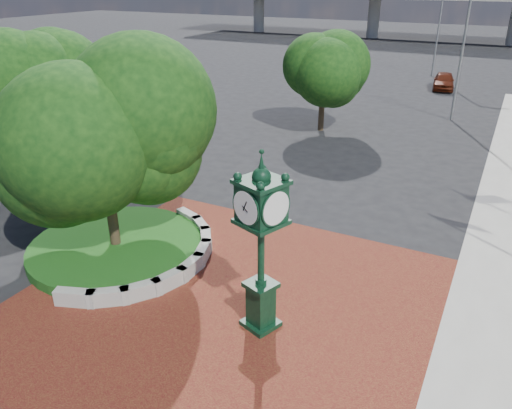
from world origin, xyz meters
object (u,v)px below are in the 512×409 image
object	(u,v)px
post_clock	(261,238)
parked_car	(444,81)
street_lamp_far	(443,14)
street_lamp_near	(468,37)

from	to	relation	value
post_clock	parked_car	world-z (taller)	post_clock
post_clock	street_lamp_far	distance (m)	42.02
post_clock	street_lamp_far	xyz separation A→B (m)	(-2.14, 41.86, 2.90)
parked_car	street_lamp_far	bearing A→B (deg)	98.48
post_clock	street_lamp_near	bearing A→B (deg)	85.89
post_clock	street_lamp_far	size ratio (longest dim) A/B	0.53
parked_car	street_lamp_far	xyz separation A→B (m)	(-1.68, 5.87, 5.04)
parked_car	street_lamp_far	world-z (taller)	street_lamp_far
post_clock	parked_car	size ratio (longest dim) A/B	1.24
street_lamp_near	street_lamp_far	world-z (taller)	street_lamp_far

